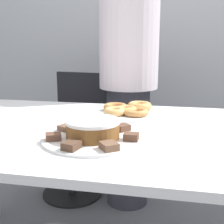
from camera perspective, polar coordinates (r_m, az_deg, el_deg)
wall_back at (r=2.83m, az=6.21°, el=16.48°), size 8.00×0.05×2.60m
table at (r=1.33m, az=-1.23°, el=-6.24°), size 1.81×0.99×0.77m
person_standing at (r=2.06m, az=3.05°, el=6.08°), size 0.38×0.38×1.68m
office_chair_left at (r=2.33m, az=-6.88°, el=-4.70°), size 0.49×0.49×0.89m
plate_cake at (r=1.15m, az=-3.51°, el=-4.89°), size 0.37×0.37×0.01m
plate_donuts at (r=1.53m, az=2.63°, el=-0.34°), size 0.33×0.33×0.01m
frosted_cake at (r=1.14m, az=-3.54°, el=-3.04°), size 0.20×0.20×0.07m
lamington_0 at (r=1.14m, az=-10.66°, el=-4.46°), size 0.07×0.06×0.02m
lamington_1 at (r=1.03m, az=-7.46°, el=-6.10°), size 0.06×0.07×0.03m
lamington_2 at (r=1.02m, az=-0.54°, el=-6.23°), size 0.08×0.08×0.02m
lamington_3 at (r=1.12m, az=3.52°, el=-4.53°), size 0.05×0.05×0.03m
lamington_4 at (r=1.23m, az=1.94°, el=-2.88°), size 0.07×0.07×0.02m
lamington_5 at (r=1.28m, az=-3.10°, el=-2.18°), size 0.06×0.06×0.03m
lamington_6 at (r=1.24m, az=-8.37°, el=-2.90°), size 0.07×0.07×0.02m
donut_0 at (r=1.53m, az=2.64°, el=0.44°), size 0.10×0.10×0.03m
donut_1 at (r=1.48m, az=0.58°, el=0.11°), size 0.10×0.10×0.03m
donut_2 at (r=1.48m, az=4.35°, el=-0.00°), size 0.12×0.12×0.03m
donut_3 at (r=1.60m, az=5.07°, el=1.11°), size 0.12×0.12×0.04m
donut_4 at (r=1.58m, az=0.62°, el=0.90°), size 0.12×0.12×0.03m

